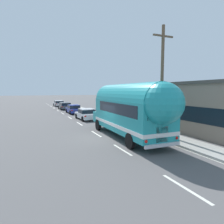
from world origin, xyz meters
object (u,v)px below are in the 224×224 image
Objects in this scene: painted_bus at (131,108)px; car_second at (74,109)px; car_third at (65,105)px; utility_pole at (162,80)px; car_fourth at (59,103)px; car_lead at (86,114)px.

car_second is at bearing 90.33° from painted_bus.
car_third is (-0.22, 25.47, -1.51)m from painted_bus.
car_second is 7.19m from car_third.
utility_pole is 1.94× the size of car_second.
car_fourth is (0.08, 8.20, -0.00)m from car_third.
painted_bus is 2.54× the size of car_third.
utility_pole is at bearing -83.63° from car_third.
car_second is 1.03× the size of car_third.
car_third is at bearing 90.88° from car_second.
car_lead is at bearing -90.06° from car_fourth.
car_fourth is (-2.78, 33.82, -3.63)m from utility_pole.
car_fourth is at bearing 90.11° from car_second.
car_lead is 7.32m from car_second.
painted_bus is at bearing -89.52° from car_third.
painted_bus is 2.54× the size of car_fourth.
utility_pole is at bearing -75.84° from car_lead.
car_fourth is (0.02, 22.71, 0.07)m from car_lead.
car_third is 8.20m from car_fourth.
car_lead is 0.98× the size of car_second.
painted_bus is 11.07m from car_lead.
car_lead is at bearing -89.78° from car_third.
utility_pole is 12.04m from car_lead.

